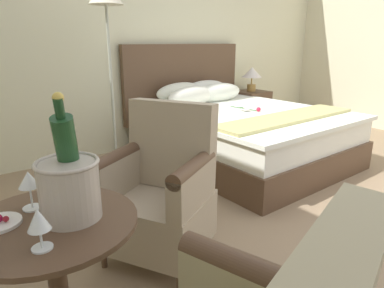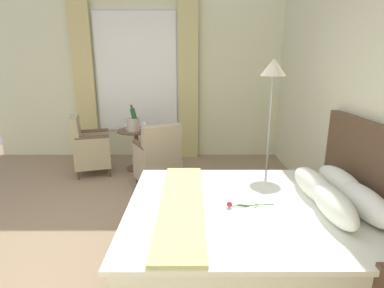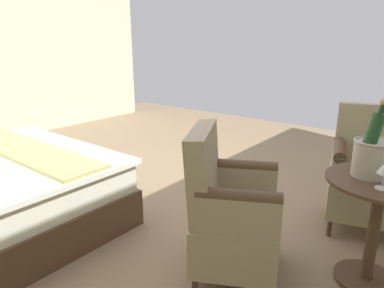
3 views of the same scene
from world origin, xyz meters
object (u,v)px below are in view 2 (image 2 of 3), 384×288
Objects in this scene: wine_glass_near_edge at (127,124)px; snack_plate at (142,128)px; floor_lamp_brass at (272,85)px; armchair_by_window at (158,160)px; armchair_facing_bed at (89,148)px; side_table_round at (137,146)px; wine_glass_near_bucket at (144,123)px; champagne_bucket at (133,123)px; bed at (258,228)px.

snack_plate is at bearing 107.88° from wine_glass_near_edge.
floor_lamp_brass reaches higher than armchair_by_window.
armchair_facing_bed is at bearing -109.88° from floor_lamp_brass.
armchair_by_window reaches higher than side_table_round.
wine_glass_near_bucket is 0.17m from snack_plate.
floor_lamp_brass is 4.00× the size of champagne_bucket.
wine_glass_near_edge is at bearing -143.38° from armchair_by_window.
floor_lamp_brass reaches higher than armchair_facing_bed.
floor_lamp_brass is 2.41m from snack_plate.
armchair_facing_bed is (-0.55, -1.19, 0.02)m from armchair_by_window.
floor_lamp_brass is 1.90m from armchair_by_window.
bed is at bearing 29.13° from wine_glass_near_bucket.
side_table_round is (-1.16, -1.93, -1.10)m from floor_lamp_brass.
champagne_bucket is at bearing 99.68° from armchair_facing_bed.
floor_lamp_brass is 12.13× the size of snack_plate.
armchair_facing_bed is (-0.97, -2.67, -1.09)m from floor_lamp_brass.
floor_lamp_brass is 1.88× the size of armchair_facing_bed.
bed is at bearing 44.85° from armchair_facing_bed.
wine_glass_near_edge is at bearing -72.12° from snack_plate.
floor_lamp_brass is 2.66× the size of side_table_round.
bed is 4.80× the size of champagne_bucket.
side_table_round is 5.03× the size of wine_glass_near_edge.
side_table_round is at bearing -149.18° from armchair_by_window.
bed is at bearing -16.45° from floor_lamp_brass.
wine_glass_near_edge is 0.14× the size of armchair_facing_bed.
bed is 2.93m from side_table_round.
armchair_by_window is (-0.41, -1.48, -1.11)m from floor_lamp_brass.
armchair_facing_bed reaches higher than side_table_round.
bed is 1.20× the size of floor_lamp_brass.
champagne_bucket reaches higher than wine_glass_near_edge.
floor_lamp_brass reaches higher than bed.
bed reaches higher than champagne_bucket.
armchair_facing_bed is at bearing -135.15° from bed.
floor_lamp_brass is 2.54m from wine_glass_near_edge.
bed is at bearing 32.86° from champagne_bucket.
side_table_round is (-2.49, -1.54, 0.08)m from bed.
side_table_round is 0.42m from champagne_bucket.
champagne_bucket is 0.47× the size of armchair_facing_bed.
bed reaches higher than side_table_round.
floor_lamp_brass reaches higher than wine_glass_near_edge.
champagne_bucket is at bearing -58.41° from wine_glass_near_bucket.
armchair_by_window is at bearing 34.71° from champagne_bucket.
bed is 2.06m from armchair_by_window.
side_table_round is at bearing -121.08° from floor_lamp_brass.
champagne_bucket is 0.28m from snack_plate.
champagne_bucket reaches higher than armchair_by_window.
floor_lamp_brass is at bearing 70.12° from armchair_facing_bed.
side_table_round is 0.41m from wine_glass_near_edge.
wine_glass_near_edge is (-1.23, -2.09, -0.73)m from floor_lamp_brass.
armchair_by_window is (0.82, 0.61, -0.37)m from wine_glass_near_edge.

